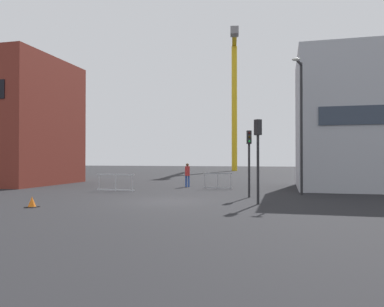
% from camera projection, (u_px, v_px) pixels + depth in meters
% --- Properties ---
extents(ground, '(160.00, 160.00, 0.00)m').
position_uv_depth(ground, '(166.00, 201.00, 17.84)').
color(ground, black).
extents(brick_building, '(8.42, 8.64, 9.88)m').
position_uv_depth(brick_building, '(11.00, 122.00, 30.05)').
color(brick_building, maroon).
rests_on(brick_building, ground).
extents(construction_crane, '(3.65, 20.15, 21.49)m').
position_uv_depth(construction_crane, '(234.00, 82.00, 62.44)').
color(construction_crane, gold).
rests_on(construction_crane, ground).
extents(streetlamp_tall, '(0.61, 1.50, 7.45)m').
position_uv_depth(streetlamp_tall, '(301.00, 117.00, 20.95)').
color(streetlamp_tall, '#232326').
rests_on(streetlamp_tall, ground).
extents(traffic_light_near, '(0.29, 0.39, 3.52)m').
position_uv_depth(traffic_light_near, '(249.00, 152.00, 19.74)').
color(traffic_light_near, '#232326').
rests_on(traffic_light_near, ground).
extents(traffic_light_island, '(0.36, 0.37, 3.79)m').
position_uv_depth(traffic_light_island, '(258.00, 147.00, 16.77)').
color(traffic_light_island, '#232326').
rests_on(traffic_light_island, ground).
extents(pedestrian_walking, '(0.34, 0.34, 1.70)m').
position_uv_depth(pedestrian_walking, '(187.00, 173.00, 26.90)').
color(pedestrian_walking, '#33519E').
rests_on(pedestrian_walking, ground).
extents(safety_barrier_left_run, '(1.93, 0.16, 1.08)m').
position_uv_depth(safety_barrier_left_run, '(218.00, 181.00, 24.93)').
color(safety_barrier_left_run, gray).
rests_on(safety_barrier_left_run, ground).
extents(safety_barrier_rear, '(2.57, 0.19, 1.08)m').
position_uv_depth(safety_barrier_rear, '(116.00, 182.00, 23.26)').
color(safety_barrier_rear, '#B2B5BA').
rests_on(safety_barrier_rear, ground).
extents(traffic_cone_orange, '(0.45, 0.45, 0.45)m').
position_uv_depth(traffic_cone_orange, '(32.00, 202.00, 15.71)').
color(traffic_cone_orange, black).
rests_on(traffic_cone_orange, ground).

